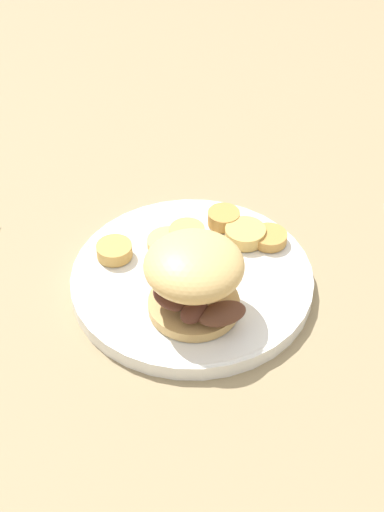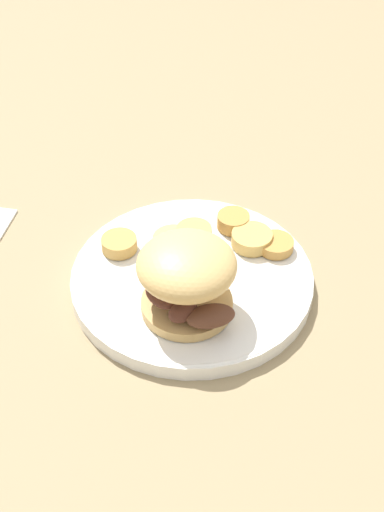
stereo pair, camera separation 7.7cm
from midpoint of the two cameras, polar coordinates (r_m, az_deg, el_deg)
ground_plane at (r=0.80m, az=-2.75°, el=-2.49°), size 4.00×4.00×0.00m
dinner_plate at (r=0.79m, az=-2.78°, el=-1.93°), size 0.27×0.27×0.02m
sandwich at (r=0.71m, az=-2.88°, el=-1.86°), size 0.12×0.10×0.08m
potato_round_0 at (r=0.82m, az=-4.64°, el=0.94°), size 0.05×0.05×0.01m
potato_round_1 at (r=0.82m, az=-3.06°, el=1.73°), size 0.04×0.04×0.01m
potato_round_2 at (r=0.84m, az=-0.05°, el=2.96°), size 0.04×0.04×0.02m
potato_round_3 at (r=0.82m, az=1.62°, el=1.67°), size 0.05×0.05×0.02m
potato_round_4 at (r=0.81m, az=-8.93°, el=0.34°), size 0.04×0.04×0.02m
potato_round_5 at (r=0.82m, az=3.57°, el=1.36°), size 0.04×0.04×0.01m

